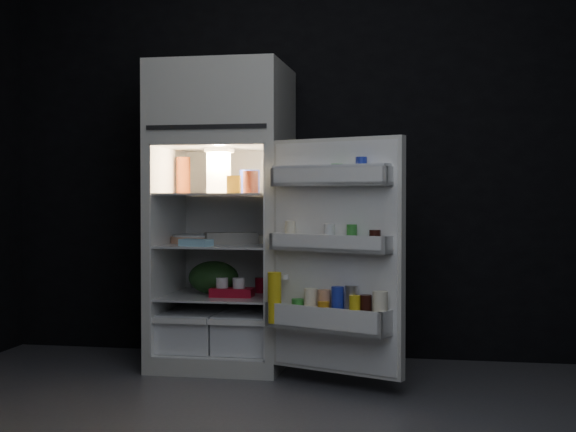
% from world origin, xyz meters
% --- Properties ---
extents(wall_back, '(4.00, 0.00, 2.70)m').
position_xyz_m(wall_back, '(0.00, 1.70, 1.35)').
color(wall_back, black).
rests_on(wall_back, ground).
extents(wall_front, '(4.00, 0.00, 2.70)m').
position_xyz_m(wall_front, '(0.00, -1.70, 1.35)').
color(wall_front, black).
rests_on(wall_front, ground).
extents(refrigerator, '(0.76, 0.71, 1.78)m').
position_xyz_m(refrigerator, '(-0.49, 1.32, 0.96)').
color(refrigerator, silver).
rests_on(refrigerator, ground).
extents(fridge_door, '(0.74, 0.45, 1.22)m').
position_xyz_m(fridge_door, '(0.24, 0.79, 0.68)').
color(fridge_door, silver).
rests_on(fridge_door, ground).
extents(milk_jug, '(0.17, 0.17, 0.24)m').
position_xyz_m(milk_jug, '(-0.52, 1.34, 1.15)').
color(milk_jug, white).
rests_on(milk_jug, refrigerator).
extents(mayo_jar, '(0.15, 0.15, 0.14)m').
position_xyz_m(mayo_jar, '(-0.34, 1.38, 1.10)').
color(mayo_jar, '#1F31AA').
rests_on(mayo_jar, refrigerator).
extents(jam_jar, '(0.09, 0.09, 0.13)m').
position_xyz_m(jam_jar, '(-0.30, 1.25, 1.09)').
color(jam_jar, black).
rests_on(jam_jar, refrigerator).
extents(amber_bottle, '(0.11, 0.11, 0.22)m').
position_xyz_m(amber_bottle, '(-0.75, 1.37, 1.14)').
color(amber_bottle, '#AC481B').
rests_on(amber_bottle, refrigerator).
extents(small_carton, '(0.08, 0.06, 0.10)m').
position_xyz_m(small_carton, '(-0.38, 1.14, 1.08)').
color(small_carton, '#C68217').
rests_on(small_carton, refrigerator).
extents(egg_carton, '(0.32, 0.23, 0.07)m').
position_xyz_m(egg_carton, '(-0.42, 1.24, 0.76)').
color(egg_carton, gray).
rests_on(egg_carton, refrigerator).
extents(pie, '(0.43, 0.43, 0.04)m').
position_xyz_m(pie, '(-0.65, 1.34, 0.75)').
color(pie, tan).
rests_on(pie, refrigerator).
extents(flat_package, '(0.20, 0.14, 0.04)m').
position_xyz_m(flat_package, '(-0.57, 1.04, 0.75)').
color(flat_package, '#96CFE8').
rests_on(flat_package, refrigerator).
extents(wrapped_pkg, '(0.14, 0.13, 0.05)m').
position_xyz_m(wrapped_pkg, '(-0.25, 1.38, 0.75)').
color(wrapped_pkg, '#F8EFCB').
rests_on(wrapped_pkg, refrigerator).
extents(produce_bag, '(0.31, 0.27, 0.20)m').
position_xyz_m(produce_bag, '(-0.54, 1.29, 0.52)').
color(produce_bag, '#193815').
rests_on(produce_bag, refrigerator).
extents(yogurt_tray, '(0.25, 0.14, 0.05)m').
position_xyz_m(yogurt_tray, '(-0.40, 1.18, 0.45)').
color(yogurt_tray, '#A40E21').
rests_on(yogurt_tray, refrigerator).
extents(small_can_red, '(0.07, 0.07, 0.09)m').
position_xyz_m(small_can_red, '(-0.28, 1.39, 0.47)').
color(small_can_red, '#A40E21').
rests_on(small_can_red, refrigerator).
extents(small_can_silver, '(0.07, 0.07, 0.09)m').
position_xyz_m(small_can_silver, '(-0.22, 1.45, 0.47)').
color(small_can_silver, silver).
rests_on(small_can_silver, refrigerator).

